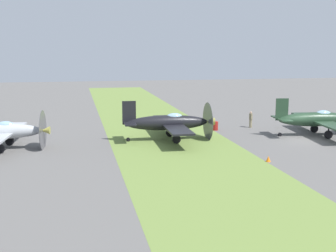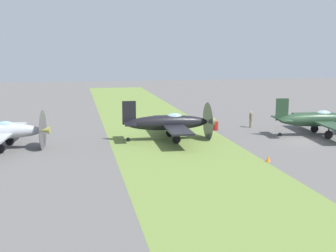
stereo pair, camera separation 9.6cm
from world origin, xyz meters
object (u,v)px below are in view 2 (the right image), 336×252
(ground_crew_chief, at_px, (251,119))
(fuel_drum, at_px, (215,126))
(airplane_wingman, at_px, (169,123))
(airplane_trail, at_px, (0,131))
(runway_marker_cone, at_px, (268,159))
(airplane_lead, at_px, (318,119))

(ground_crew_chief, distance_m, fuel_drum, 4.32)
(airplane_wingman, bearing_deg, airplane_trail, -84.71)
(airplane_wingman, xyz_separation_m, airplane_trail, (1.05, -14.69, -0.07))
(fuel_drum, xyz_separation_m, runway_marker_cone, (13.64, -0.06, -0.23))
(airplane_trail, xyz_separation_m, runway_marker_cone, (8.53, 20.35, -1.33))
(airplane_lead, distance_m, airplane_trail, 29.28)
(airplane_wingman, distance_m, ground_crew_chief, 11.11)
(airplane_wingman, height_order, ground_crew_chief, airplane_wingman)
(airplane_wingman, distance_m, runway_marker_cone, 11.21)
(ground_crew_chief, height_order, fuel_drum, ground_crew_chief)
(airplane_wingman, relative_size, runway_marker_cone, 24.64)
(fuel_drum, bearing_deg, ground_crew_chief, 101.02)
(airplane_wingman, xyz_separation_m, runway_marker_cone, (9.57, 5.66, -1.40))
(airplane_lead, bearing_deg, fuel_drum, -112.66)
(airplane_lead, xyz_separation_m, runway_marker_cone, (8.82, -8.93, -1.39))
(fuel_drum, height_order, runway_marker_cone, fuel_drum)
(ground_crew_chief, bearing_deg, fuel_drum, 113.55)
(runway_marker_cone, bearing_deg, airplane_trail, -112.73)
(airplane_lead, xyz_separation_m, airplane_wingman, (-0.75, -14.59, 0.01))
(airplane_lead, height_order, airplane_trail, airplane_lead)
(airplane_lead, bearing_deg, airplane_trail, -83.52)
(airplane_wingman, bearing_deg, ground_crew_chief, 117.42)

